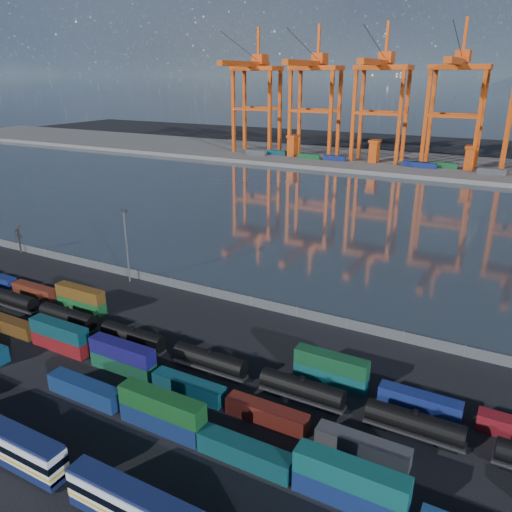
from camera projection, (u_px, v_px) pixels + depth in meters
The scene contains 13 objects.
ground at pixel (163, 375), 76.69m from camera, with size 700.00×700.00×0.00m, color black.
harbor_water at pixel (365, 216), 163.33m from camera, with size 700.00×700.00×0.00m, color #273139.
far_quay at pixel (428, 165), 249.64m from camera, with size 700.00×70.00×2.00m, color #514F4C.
container_row_south at pixel (134, 404), 66.53m from camera, with size 140.25×2.52×5.37m.
container_row_mid at pixel (174, 379), 72.70m from camera, with size 141.25×2.34×5.00m.
container_row_north at pixel (188, 333), 85.97m from camera, with size 140.14×2.27×4.84m.
tanker_string at pixel (170, 348), 80.54m from camera, with size 121.20×2.73×3.90m.
waterfront_fence at pixel (251, 301), 99.46m from camera, with size 160.12×0.12×2.20m.
bare_tree at pixel (19, 239), 128.16m from camera, with size 2.01×2.06×7.75m.
yard_light_mast at pixel (126, 242), 108.47m from camera, with size 1.60×0.40×16.60m.
gantry_cranes at pixel (419, 79), 233.55m from camera, with size 201.09×50.09×67.83m.
quay_containers at pixel (399, 163), 241.81m from camera, with size 172.58×10.99×2.60m.
straddle_carriers at pixel (420, 154), 240.19m from camera, with size 140.00×7.00×11.10m.
Camera 1 is at (44.11, -50.90, 43.47)m, focal length 35.00 mm.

